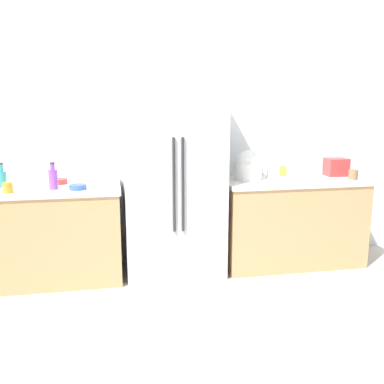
# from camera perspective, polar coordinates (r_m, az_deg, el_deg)

# --- Properties ---
(ground_plane) EXTENTS (11.11, 11.11, 0.00)m
(ground_plane) POSITION_cam_1_polar(r_m,az_deg,el_deg) (3.23, 1.55, -19.00)
(ground_plane) COLOR beige
(kitchen_back_panel) EXTENTS (5.55, 0.10, 3.00)m
(kitchen_back_panel) POSITION_cam_1_polar(r_m,az_deg,el_deg) (4.41, -3.00, 9.86)
(kitchen_back_panel) COLOR silver
(kitchen_back_panel) RESTS_ON ground_plane
(counter_left) EXTENTS (1.41, 0.66, 0.90)m
(counter_left) POSITION_cam_1_polar(r_m,az_deg,el_deg) (4.22, -19.04, -5.40)
(counter_left) COLOR tan
(counter_left) RESTS_ON ground_plane
(counter_right) EXTENTS (1.46, 0.66, 0.90)m
(counter_right) POSITION_cam_1_polar(r_m,az_deg,el_deg) (4.54, 13.11, -3.82)
(counter_right) COLOR tan
(counter_right) RESTS_ON ground_plane
(refrigerator) EXTENTS (0.94, 0.66, 1.88)m
(refrigerator) POSITION_cam_1_polar(r_m,az_deg,el_deg) (4.08, -2.55, 1.77)
(refrigerator) COLOR #B2B5BA
(refrigerator) RESTS_ON ground_plane
(toaster) EXTENTS (0.22, 0.17, 0.18)m
(toaster) POSITION_cam_1_polar(r_m,az_deg,el_deg) (4.74, 18.77, 3.18)
(toaster) COLOR red
(toaster) RESTS_ON counter_right
(rice_cooker) EXTENTS (0.27, 0.27, 0.30)m
(rice_cooker) POSITION_cam_1_polar(r_m,az_deg,el_deg) (4.28, 7.54, 3.42)
(rice_cooker) COLOR white
(rice_cooker) RESTS_ON counter_right
(bottle_a) EXTENTS (0.08, 0.08, 0.24)m
(bottle_a) POSITION_cam_1_polar(r_m,az_deg,el_deg) (3.98, -18.11, 1.74)
(bottle_a) COLOR purple
(bottle_a) RESTS_ON counter_left
(bottle_b) EXTENTS (0.07, 0.07, 0.23)m
(bottle_b) POSITION_cam_1_polar(r_m,az_deg,el_deg) (4.25, -24.09, 1.68)
(bottle_b) COLOR teal
(bottle_b) RESTS_ON counter_left
(cup_a) EXTENTS (0.07, 0.07, 0.10)m
(cup_a) POSITION_cam_1_polar(r_m,az_deg,el_deg) (4.58, 12.10, 2.75)
(cup_a) COLOR yellow
(cup_a) RESTS_ON counter_right
(cup_b) EXTENTS (0.09, 0.09, 0.10)m
(cup_b) POSITION_cam_1_polar(r_m,az_deg,el_deg) (4.58, 20.80, 2.20)
(cup_b) COLOR brown
(cup_b) RESTS_ON counter_right
(cup_c) EXTENTS (0.08, 0.08, 0.09)m
(cup_c) POSITION_cam_1_polar(r_m,az_deg,el_deg) (3.96, -23.45, 0.54)
(cup_c) COLOR orange
(cup_c) RESTS_ON counter_left
(cup_d) EXTENTS (0.09, 0.09, 0.09)m
(cup_d) POSITION_cam_1_polar(r_m,az_deg,el_deg) (4.48, 10.55, 2.51)
(cup_d) COLOR white
(cup_d) RESTS_ON counter_right
(bowl_a) EXTENTS (0.15, 0.15, 0.05)m
(bowl_a) POSITION_cam_1_polar(r_m,az_deg,el_deg) (3.92, -15.05, 0.65)
(bowl_a) COLOR blue
(bowl_a) RESTS_ON counter_left
(bowl_b) EXTENTS (0.15, 0.15, 0.05)m
(bowl_b) POSITION_cam_1_polar(r_m,az_deg,el_deg) (4.24, -17.37, 1.36)
(bowl_b) COLOR red
(bowl_b) RESTS_ON counter_left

